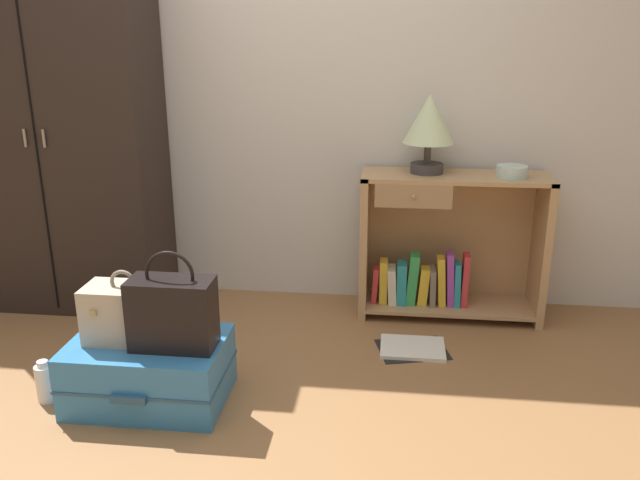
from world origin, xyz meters
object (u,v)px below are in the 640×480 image
at_px(open_book_on_floor, 413,348).
at_px(bottle, 45,382).
at_px(handbag, 173,312).
at_px(bookshelf, 444,249).
at_px(train_case, 126,313).
at_px(bowl, 512,171).
at_px(wardrobe, 58,131).
at_px(table_lamp, 429,123).
at_px(suitcase_large, 150,371).

bearing_deg(open_book_on_floor, bottle, -157.74).
relative_size(handbag, open_book_on_floor, 1.07).
relative_size(bookshelf, train_case, 2.99).
height_order(bowl, bottle, bowl).
height_order(bowl, open_book_on_floor, bowl).
height_order(wardrobe, bookshelf, wardrobe).
relative_size(wardrobe, open_book_on_floor, 5.11).
bearing_deg(table_lamp, bookshelf, -5.43).
bearing_deg(bookshelf, train_case, -142.50).
bearing_deg(bowl, table_lamp, 172.21).
bearing_deg(open_book_on_floor, bookshelf, 70.98).
relative_size(suitcase_large, open_book_on_floor, 1.69).
xyz_separation_m(train_case, bottle, (-0.35, -0.06, -0.31)).
distance_m(table_lamp, bottle, 2.15).
distance_m(train_case, bottle, 0.47).
relative_size(table_lamp, bottle, 2.19).
xyz_separation_m(bowl, open_book_on_floor, (-0.47, -0.42, -0.80)).
distance_m(train_case, open_book_on_floor, 1.37).
height_order(table_lamp, open_book_on_floor, table_lamp).
bearing_deg(wardrobe, train_case, -53.19).
relative_size(train_case, handbag, 0.79).
bearing_deg(bottle, bookshelf, 32.83).
bearing_deg(bowl, bottle, -152.40).
bearing_deg(bottle, wardrobe, 109.61).
bearing_deg(handbag, train_case, 169.74).
bearing_deg(bowl, train_case, -149.21).
relative_size(suitcase_large, train_case, 1.99).
xyz_separation_m(bookshelf, bottle, (-1.70, -1.10, -0.28)).
bearing_deg(handbag, bowl, 35.36).
height_order(bowl, suitcase_large, bowl).
height_order(bottle, open_book_on_floor, bottle).
xyz_separation_m(handbag, open_book_on_floor, (0.97, 0.60, -0.41)).
xyz_separation_m(wardrobe, train_case, (0.72, -0.96, -0.58)).
relative_size(bowl, suitcase_large, 0.24).
xyz_separation_m(suitcase_large, bottle, (-0.43, -0.06, -0.05)).
distance_m(bowl, suitcase_large, 1.98).
xyz_separation_m(bookshelf, table_lamp, (-0.11, 0.01, 0.67)).
distance_m(bookshelf, open_book_on_floor, 0.61).
bearing_deg(bowl, suitcase_large, -147.74).
xyz_separation_m(table_lamp, bottle, (-1.58, -1.11, -0.95)).
height_order(wardrobe, bottle, wardrobe).
bearing_deg(bottle, handbag, 2.69).
height_order(handbag, bottle, handbag).
height_order(suitcase_large, handbag, handbag).
xyz_separation_m(bookshelf, bowl, (0.31, -0.05, 0.44)).
distance_m(table_lamp, bowl, 0.48).
relative_size(train_case, bottle, 1.75).
relative_size(table_lamp, bowl, 2.62).
xyz_separation_m(bookshelf, open_book_on_floor, (-0.16, -0.47, -0.36)).
distance_m(wardrobe, bowl, 2.38).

